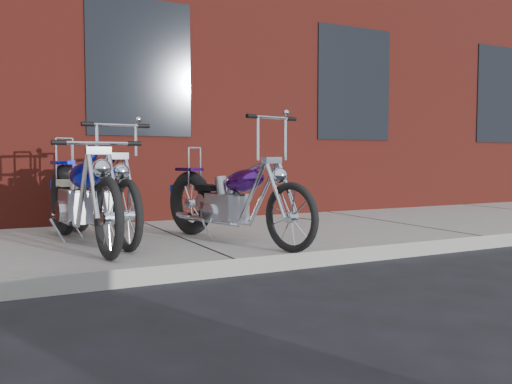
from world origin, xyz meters
TOP-DOWN VIEW (x-y plane):
  - ground at (0.00, 0.00)m, footprint 120.00×120.00m
  - sidewalk at (0.00, 1.50)m, footprint 22.00×3.00m
  - building_brick at (0.00, 8.00)m, footprint 22.00×10.00m
  - chopper_purple at (0.36, 0.85)m, footprint 0.78×2.18m
  - chopper_blue at (-1.04, 1.34)m, footprint 0.60×2.46m
  - chopper_third at (-0.83, 1.61)m, footprint 0.57×2.34m

SIDE VIEW (x-z plane):
  - ground at x=0.00m, z-range 0.00..0.00m
  - sidewalk at x=0.00m, z-range 0.00..0.15m
  - chopper_purple at x=0.36m, z-range -0.07..1.18m
  - chopper_third at x=-0.83m, z-range -0.02..1.17m
  - chopper_blue at x=-1.04m, z-range 0.06..1.13m
  - building_brick at x=0.00m, z-range 0.00..8.00m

